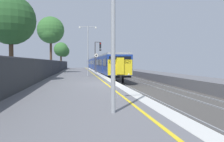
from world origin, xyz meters
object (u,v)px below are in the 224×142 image
object	(u,v)px
speed_limit_sign	(96,60)
platform_lamp_near	(113,1)
commuter_train_at_platform	(97,64)
background_tree_right	(12,22)
background_tree_centre	(51,31)
background_tree_left	(62,50)
platform_lamp_mid	(88,47)
signal_gantry	(97,53)

from	to	relation	value
speed_limit_sign	platform_lamp_near	bearing A→B (deg)	-93.16
commuter_train_at_platform	background_tree_right	size ratio (longest dim) A/B	9.11
commuter_train_at_platform	speed_limit_sign	world-z (taller)	speed_limit_sign
platform_lamp_near	background_tree_right	world-z (taller)	background_tree_right
background_tree_centre	background_tree_right	distance (m)	16.23
commuter_train_at_platform	background_tree_left	xyz separation A→B (m)	(-8.06, -2.76, 3.02)
platform_lamp_mid	speed_limit_sign	bearing A→B (deg)	79.18
signal_gantry	speed_limit_sign	bearing A→B (deg)	-95.46
signal_gantry	platform_lamp_near	distance (m)	31.78
commuter_train_at_platform	background_tree_right	distance (m)	37.90
signal_gantry	platform_lamp_near	xyz separation A→B (m)	(-1.91, -31.72, 0.32)
speed_limit_sign	background_tree_left	xyz separation A→B (m)	(-6.21, 18.77, 2.44)
signal_gantry	background_tree_right	world-z (taller)	background_tree_right
speed_limit_sign	background_tree_left	size ratio (longest dim) A/B	0.48
signal_gantry	platform_lamp_near	size ratio (longest dim) A/B	0.85
signal_gantry	platform_lamp_mid	world-z (taller)	platform_lamp_mid
platform_lamp_near	speed_limit_sign	bearing A→B (deg)	86.84
background_tree_right	signal_gantry	bearing A→B (deg)	66.37
speed_limit_sign	background_tree_left	distance (m)	19.92
background_tree_left	platform_lamp_near	bearing A→B (deg)	-84.27
background_tree_left	background_tree_centre	bearing A→B (deg)	-91.45
platform_lamp_mid	background_tree_right	xyz separation A→B (m)	(-6.33, -6.89, 1.49)
background_tree_centre	background_tree_right	xyz separation A→B (m)	(-1.21, -16.12, -1.36)
background_tree_centre	background_tree_right	world-z (taller)	background_tree_centre
platform_lamp_near	platform_lamp_mid	xyz separation A→B (m)	(0.00, 19.76, -0.07)
platform_lamp_near	background_tree_right	distance (m)	14.42
speed_limit_sign	signal_gantry	bearing A→B (deg)	84.54
platform_lamp_near	background_tree_left	bearing A→B (deg)	95.73
platform_lamp_near	background_tree_left	world-z (taller)	background_tree_left
platform_lamp_near	background_tree_centre	world-z (taller)	background_tree_centre
commuter_train_at_platform	platform_lamp_mid	world-z (taller)	platform_lamp_mid
commuter_train_at_platform	platform_lamp_near	xyz separation A→B (m)	(-3.38, -49.33, 2.14)
speed_limit_sign	platform_lamp_mid	distance (m)	8.32
background_tree_left	background_tree_centre	distance (m)	17.68
platform_lamp_mid	background_tree_left	world-z (taller)	background_tree_left
signal_gantry	background_tree_centre	distance (m)	8.15
signal_gantry	speed_limit_sign	distance (m)	4.13
background_tree_left	background_tree_centre	size ratio (longest dim) A/B	0.72
commuter_train_at_platform	signal_gantry	xyz separation A→B (m)	(-1.47, -17.62, 1.82)
platform_lamp_near	background_tree_centre	xyz separation A→B (m)	(-5.12, 29.00, 2.78)
commuter_train_at_platform	platform_lamp_mid	xyz separation A→B (m)	(-3.38, -29.57, 2.07)
platform_lamp_mid	background_tree_left	distance (m)	27.23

